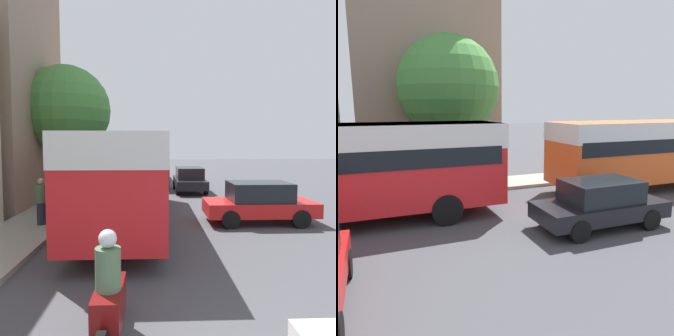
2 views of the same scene
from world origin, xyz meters
TOP-DOWN VIEW (x-y plane):
  - building_midblock at (-9.31, 14.10)m, footprint 6.23×6.71m
  - bus_following at (-1.98, 23.09)m, footprint 2.62×9.66m
  - car_distant at (1.29, 17.80)m, footprint 1.83×4.11m
  - pedestrian_walking_away at (-5.09, 23.05)m, footprint 0.37×0.37m
  - street_tree at (-5.21, 14.60)m, footprint 4.41×4.41m

SIDE VIEW (x-z plane):
  - car_distant at x=1.29m, z-range 0.03..1.52m
  - pedestrian_walking_away at x=-5.09m, z-range 0.18..2.03m
  - bus_following at x=-1.98m, z-range 0.46..3.53m
  - street_tree at x=-5.21m, z-range 1.24..7.85m
  - building_midblock at x=-9.31m, z-range 0.00..13.10m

